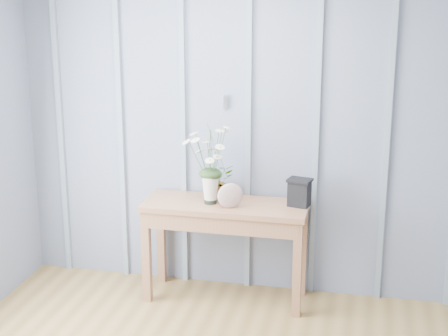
% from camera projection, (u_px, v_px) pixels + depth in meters
% --- Properties ---
extents(room_shell, '(4.00, 4.50, 2.50)m').
position_uv_depth(room_shell, '(251.00, 47.00, 3.56)').
color(room_shell, gray).
rests_on(room_shell, ground).
extents(sideboard, '(1.20, 0.45, 0.75)m').
position_uv_depth(sideboard, '(225.00, 218.00, 5.02)').
color(sideboard, '#906041').
rests_on(sideboard, ground).
extents(daisy_vase, '(0.41, 0.31, 0.58)m').
position_uv_depth(daisy_vase, '(210.00, 155.00, 4.89)').
color(daisy_vase, black).
rests_on(daisy_vase, sideboard).
extents(spider_plant, '(0.31, 0.31, 0.26)m').
position_uv_depth(spider_plant, '(217.00, 181.00, 5.08)').
color(spider_plant, '#1F3A19').
rests_on(spider_plant, sideboard).
extents(felt_disc_vessel, '(0.19, 0.12, 0.18)m').
position_uv_depth(felt_disc_vessel, '(230.00, 196.00, 4.86)').
color(felt_disc_vessel, '#8A5157').
rests_on(felt_disc_vessel, sideboard).
extents(carved_box, '(0.19, 0.16, 0.20)m').
position_uv_depth(carved_box, '(299.00, 192.00, 4.90)').
color(carved_box, black).
rests_on(carved_box, sideboard).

